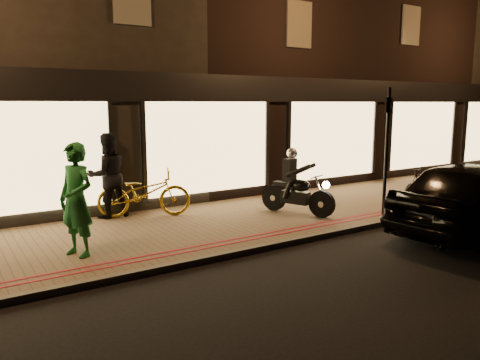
% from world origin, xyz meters
% --- Properties ---
extents(ground, '(90.00, 90.00, 0.00)m').
position_xyz_m(ground, '(0.00, 0.00, 0.00)').
color(ground, black).
rests_on(ground, ground).
extents(sidewalk, '(50.00, 4.00, 0.12)m').
position_xyz_m(sidewalk, '(0.00, 2.00, 0.06)').
color(sidewalk, brown).
rests_on(sidewalk, ground).
extents(kerb_stone, '(50.00, 0.14, 0.12)m').
position_xyz_m(kerb_stone, '(0.00, 0.05, 0.06)').
color(kerb_stone, '#59544C').
rests_on(kerb_stone, ground).
extents(red_kerb_lines, '(50.00, 0.26, 0.01)m').
position_xyz_m(red_kerb_lines, '(0.00, 0.55, 0.12)').
color(red_kerb_lines, maroon).
rests_on(red_kerb_lines, sidewalk).
extents(building_row, '(48.00, 10.11, 8.50)m').
position_xyz_m(building_row, '(-0.00, 8.99, 4.25)').
color(building_row, black).
rests_on(building_row, ground).
extents(motorcycle, '(0.89, 1.85, 1.59)m').
position_xyz_m(motorcycle, '(1.09, 1.68, 0.73)').
color(motorcycle, black).
rests_on(motorcycle, sidewalk).
extents(sign_post, '(0.34, 0.13, 3.00)m').
position_xyz_m(sign_post, '(2.75, 0.42, 1.80)').
color(sign_post, black).
rests_on(sign_post, sidewalk).
extents(bicycle_gold, '(2.26, 1.48, 1.12)m').
position_xyz_m(bicycle_gold, '(-2.08, 3.39, 0.68)').
color(bicycle_gold, gold).
rests_on(bicycle_gold, sidewalk).
extents(bicycle_dark, '(1.66, 0.64, 0.97)m').
position_xyz_m(bicycle_dark, '(4.49, 0.68, 0.60)').
color(bicycle_dark, black).
rests_on(bicycle_dark, sidewalk).
extents(person_green, '(0.75, 0.86, 1.99)m').
position_xyz_m(person_green, '(-4.13, 1.32, 1.11)').
color(person_green, '#1B682E').
rests_on(person_green, sidewalk).
extents(person_dark, '(0.98, 0.78, 1.97)m').
position_xyz_m(person_dark, '(-2.80, 3.80, 1.10)').
color(person_dark, black).
rests_on(person_dark, sidewalk).
extents(parked_car, '(4.84, 2.27, 1.60)m').
position_xyz_m(parked_car, '(3.47, -1.45, 0.80)').
color(parked_car, black).
rests_on(parked_car, ground).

